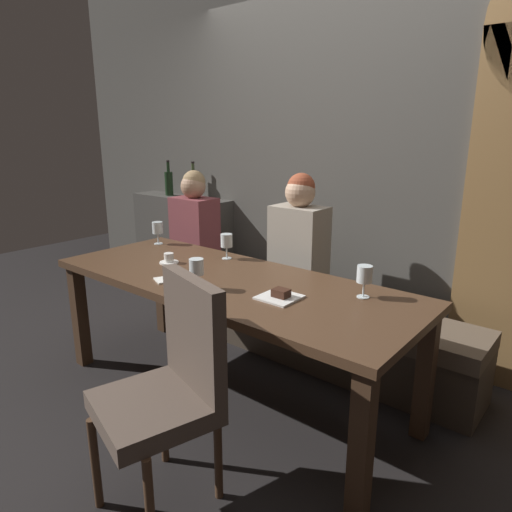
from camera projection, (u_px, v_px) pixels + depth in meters
name	position (u px, v px, depth m)	size (l,w,h in m)	color
ground	(230.00, 394.00, 2.77)	(9.00, 9.00, 0.00)	black
back_wall_tiled	(341.00, 137.00, 3.28)	(6.00, 0.12, 3.00)	#4C4944
back_counter	(183.00, 246.00, 4.36)	(1.10, 0.28, 0.95)	#413E3A
dining_table	(228.00, 293.00, 2.59)	(2.20, 0.84, 0.74)	#412B1C
banquette_bench	(296.00, 323.00, 3.23)	(2.50, 0.44, 0.45)	#40352A
chair_near_side	(171.00, 380.00, 1.86)	(0.55, 0.55, 0.98)	#4C3321
diner_redhead	(195.00, 222.00, 3.71)	(0.36, 0.24, 0.79)	brown
diner_bearded	(299.00, 238.00, 3.07)	(0.36, 0.24, 0.83)	#9E9384
wine_bottle_dark_red	(169.00, 183.00, 4.29)	(0.08, 0.08, 0.33)	black
wine_bottle_pale_label	(194.00, 184.00, 4.14)	(0.08, 0.08, 0.33)	#384728
wine_glass_end_right	(227.00, 241.00, 2.93)	(0.08, 0.08, 0.16)	silver
wine_glass_center_front	(196.00, 268.00, 2.37)	(0.08, 0.08, 0.16)	silver
wine_glass_near_left	(158.00, 229.00, 3.31)	(0.08, 0.08, 0.16)	silver
wine_glass_far_right	(364.00, 276.00, 2.25)	(0.08, 0.08, 0.16)	silver
espresso_cup	(169.00, 259.00, 2.86)	(0.12, 0.12, 0.06)	white
dessert_plate	(280.00, 296.00, 2.26)	(0.19, 0.19, 0.05)	white
folded_napkin	(165.00, 280.00, 2.53)	(0.11, 0.10, 0.01)	silver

